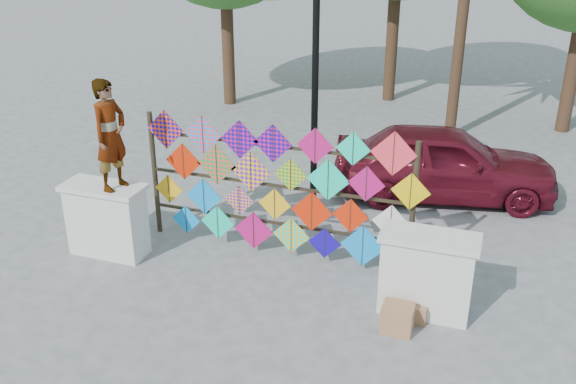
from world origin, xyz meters
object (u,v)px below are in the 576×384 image
(kite_rack, at_px, (279,189))
(lamppost, at_px, (315,85))
(sedan, at_px, (444,162))
(vendor_woman, at_px, (110,135))

(kite_rack, bearing_deg, lamppost, 80.65)
(sedan, bearing_deg, lamppost, 122.92)
(kite_rack, relative_size, vendor_woman, 2.72)
(kite_rack, height_order, sedan, kite_rack)
(vendor_woman, relative_size, lamppost, 0.41)
(vendor_woman, height_order, sedan, vendor_woman)
(vendor_woman, distance_m, sedan, 6.65)
(lamppost, bearing_deg, kite_rack, -99.35)
(kite_rack, distance_m, vendor_woman, 2.86)
(kite_rack, height_order, vendor_woman, vendor_woman)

